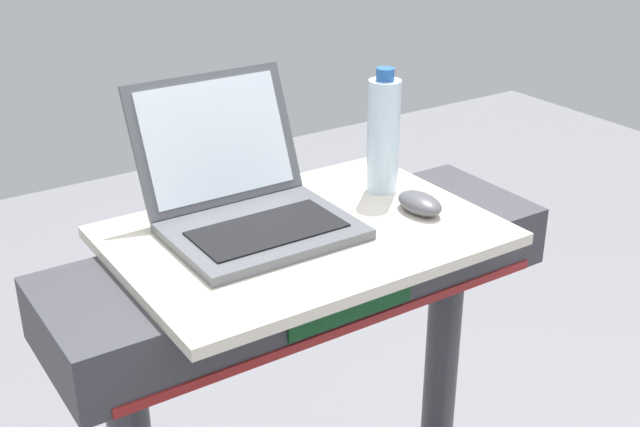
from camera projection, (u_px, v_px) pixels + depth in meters
desk_board at (304, 235)px, 1.41m from camera, size 0.63×0.45×0.02m
laptop at (247, 199)px, 1.40m from camera, size 0.30×0.32×0.23m
computer_mouse at (420, 203)px, 1.47m from camera, size 0.06×0.10×0.03m
water_bottle at (383, 135)px, 1.52m from camera, size 0.06×0.06×0.24m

